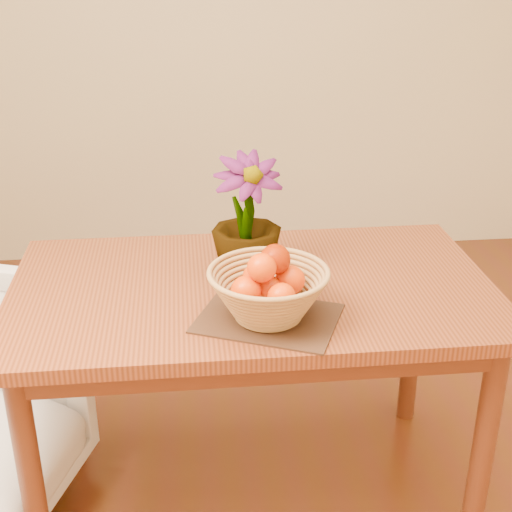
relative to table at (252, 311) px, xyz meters
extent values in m
cube|color=beige|center=(0.00, 1.95, 0.69)|extent=(4.00, 0.02, 2.70)
cube|color=brown|center=(0.00, 0.00, 0.07)|extent=(1.40, 0.80, 0.04)
cube|color=#522513|center=(0.00, 0.00, 0.01)|extent=(1.28, 0.68, 0.08)
cylinder|color=#522513|center=(-0.62, -0.32, -0.31)|extent=(0.06, 0.06, 0.71)
cylinder|color=#522513|center=(0.62, -0.32, -0.31)|extent=(0.06, 0.06, 0.71)
cylinder|color=#522513|center=(-0.62, 0.32, -0.31)|extent=(0.06, 0.06, 0.71)
cylinder|color=#522513|center=(0.62, 0.32, -0.31)|extent=(0.06, 0.06, 0.71)
cube|color=#3A2115|center=(0.02, -0.21, 0.09)|extent=(0.44, 0.39, 0.01)
cylinder|color=#A67A45|center=(0.02, -0.21, 0.10)|extent=(0.16, 0.16, 0.01)
sphere|color=#F13803|center=(0.02, -0.21, 0.18)|extent=(0.07, 0.07, 0.07)
sphere|color=#F13803|center=(0.08, -0.19, 0.19)|extent=(0.08, 0.08, 0.08)
sphere|color=#F13803|center=(0.00, -0.15, 0.18)|extent=(0.07, 0.07, 0.07)
sphere|color=#F13803|center=(-0.04, -0.24, 0.19)|extent=(0.08, 0.08, 0.08)
sphere|color=#F13803|center=(0.05, -0.27, 0.18)|extent=(0.07, 0.07, 0.07)
sphere|color=#F13803|center=(0.04, -0.19, 0.25)|extent=(0.08, 0.08, 0.08)
sphere|color=#F13803|center=(0.00, -0.23, 0.25)|extent=(0.08, 0.08, 0.08)
sphere|color=#F13803|center=(0.04, -0.19, 0.25)|extent=(0.08, 0.08, 0.08)
imported|color=#154A15|center=(-0.01, 0.07, 0.27)|extent=(0.23, 0.23, 0.37)
camera|label=1|loc=(-0.19, -1.84, 1.01)|focal=50.00mm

